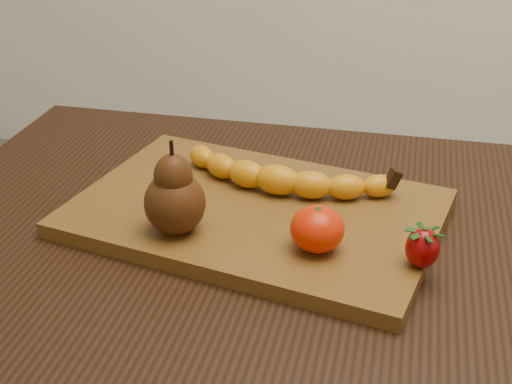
% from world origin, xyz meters
% --- Properties ---
extents(table, '(1.00, 0.70, 0.76)m').
position_xyz_m(table, '(0.00, 0.00, 0.66)').
color(table, black).
rests_on(table, ground).
extents(cutting_board, '(0.50, 0.38, 0.02)m').
position_xyz_m(cutting_board, '(-0.06, 0.03, 0.77)').
color(cutting_board, brown).
rests_on(cutting_board, table).
extents(banana, '(0.26, 0.10, 0.04)m').
position_xyz_m(banana, '(-0.04, 0.07, 0.80)').
color(banana, orange).
rests_on(banana, cutting_board).
extents(pear, '(0.08, 0.08, 0.11)m').
position_xyz_m(pear, '(-0.14, -0.05, 0.84)').
color(pear, '#48230B').
rests_on(pear, cutting_board).
extents(mandarin, '(0.06, 0.06, 0.05)m').
position_xyz_m(mandarin, '(0.03, -0.05, 0.81)').
color(mandarin, red).
rests_on(mandarin, cutting_board).
extents(strawberry, '(0.04, 0.04, 0.05)m').
position_xyz_m(strawberry, '(0.15, -0.06, 0.80)').
color(strawberry, '#9C0406').
rests_on(strawberry, cutting_board).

